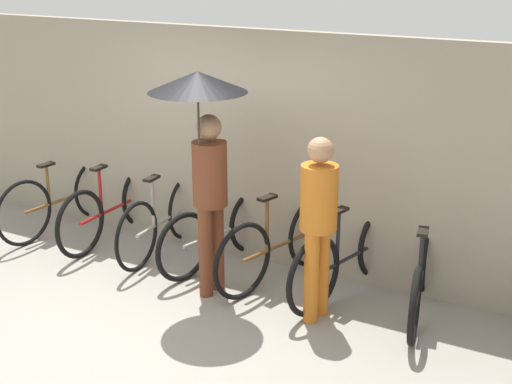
{
  "coord_description": "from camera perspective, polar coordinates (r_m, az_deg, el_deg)",
  "views": [
    {
      "loc": [
        3.61,
        -4.22,
        3.1
      ],
      "look_at": [
        0.61,
        1.2,
        1.0
      ],
      "focal_mm": 50.0,
      "sensor_mm": 36.0,
      "label": 1
    }
  ],
  "objects": [
    {
      "name": "parked_bicycle_4",
      "position": [
        6.97,
        1.93,
        -4.15
      ],
      "size": [
        0.59,
        1.74,
        1.03
      ],
      "rotation": [
        0.0,
        0.0,
        1.32
      ],
      "color": "black",
      "rests_on": "ground"
    },
    {
      "name": "parked_bicycle_3",
      "position": [
        7.33,
        -2.86,
        -3.17
      ],
      "size": [
        0.56,
        1.67,
        1.0
      ],
      "rotation": [
        0.0,
        0.0,
        1.33
      ],
      "color": "black",
      "rests_on": "ground"
    },
    {
      "name": "parked_bicycle_1",
      "position": [
        8.11,
        -11.34,
        -1.19
      ],
      "size": [
        0.44,
        1.82,
        1.11
      ],
      "rotation": [
        0.0,
        0.0,
        1.59
      ],
      "color": "black",
      "rests_on": "ground"
    },
    {
      "name": "parked_bicycle_5",
      "position": [
        6.75,
        7.46,
        -5.13
      ],
      "size": [
        0.56,
        1.79,
        0.97
      ],
      "rotation": [
        0.0,
        0.0,
        1.35
      ],
      "color": "black",
      "rests_on": "ground"
    },
    {
      "name": "ground_plane",
      "position": [
        6.36,
        -10.28,
        -10.77
      ],
      "size": [
        30.0,
        30.0,
        0.0
      ],
      "primitive_type": "plane",
      "color": "gray"
    },
    {
      "name": "back_wall",
      "position": [
        7.36,
        -1.48,
        3.74
      ],
      "size": [
        13.44,
        0.12,
        2.39
      ],
      "color": "gray",
      "rests_on": "ground"
    },
    {
      "name": "parked_bicycle_0",
      "position": [
        8.53,
        -15.16,
        -0.47
      ],
      "size": [
        0.44,
        1.84,
        1.0
      ],
      "rotation": [
        0.0,
        0.0,
        1.47
      ],
      "color": "black",
      "rests_on": "ground"
    },
    {
      "name": "parked_bicycle_6",
      "position": [
        6.53,
        13.02,
        -6.71
      ],
      "size": [
        0.52,
        1.66,
        1.0
      ],
      "rotation": [
        0.0,
        0.0,
        1.77
      ],
      "color": "black",
      "rests_on": "ground"
    },
    {
      "name": "pedestrian_center",
      "position": [
        6.08,
        5.02,
        -1.9
      ],
      "size": [
        0.32,
        0.32,
        1.65
      ],
      "rotation": [
        0.0,
        0.0,
        3.02
      ],
      "color": "#C66B1E",
      "rests_on": "ground"
    },
    {
      "name": "parked_bicycle_2",
      "position": [
        7.68,
        -7.45,
        -2.15
      ],
      "size": [
        0.44,
        1.7,
        1.08
      ],
      "rotation": [
        0.0,
        0.0,
        1.63
      ],
      "color": "black",
      "rests_on": "ground"
    },
    {
      "name": "pedestrian_leading",
      "position": [
        6.3,
        -4.25,
        4.9
      ],
      "size": [
        0.87,
        0.87,
        2.13
      ],
      "rotation": [
        0.0,
        0.0,
        3.04
      ],
      "color": "brown",
      "rests_on": "ground"
    }
  ]
}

